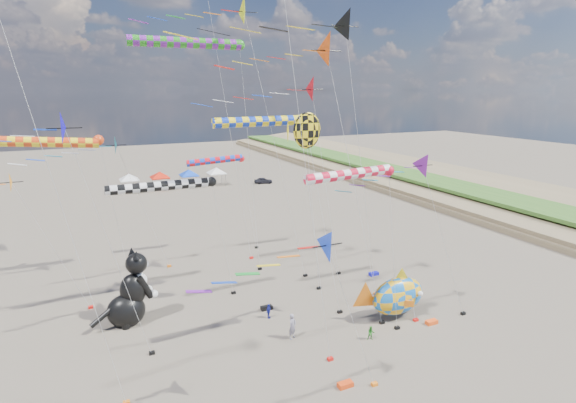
# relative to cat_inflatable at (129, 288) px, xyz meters

# --- Properties ---
(ground) EXTENTS (260.00, 260.00, 0.00)m
(ground) POSITION_rel_cat_inflatable_xyz_m (10.65, -14.38, -2.81)
(ground) COLOR brown
(ground) RESTS_ON ground
(delta_kite_0) EXTENTS (12.83, 2.53, 24.13)m
(delta_kite_0) POSITION_rel_cat_inflatable_xyz_m (10.36, 2.21, 19.78)
(delta_kite_0) COLOR #E6F40A
(delta_kite_0) RESTS_ON ground
(delta_kite_1) EXTENTS (15.72, 2.51, 22.54)m
(delta_kite_1) POSITION_rel_cat_inflatable_xyz_m (13.88, -3.77, 18.14)
(delta_kite_1) COLOR black
(delta_kite_1) RESTS_ON ground
(delta_kite_3) EXTENTS (10.41, 2.44, 20.53)m
(delta_kite_3) POSITION_rel_cat_inflatable_xyz_m (12.90, -7.94, 16.25)
(delta_kite_3) COLOR #D9480C
(delta_kite_3) RESTS_ON ground
(delta_kite_5) EXTENTS (12.12, 2.40, 18.16)m
(delta_kite_5) POSITION_rel_cat_inflatable_xyz_m (15.18, 1.37, 13.84)
(delta_kite_5) COLOR red
(delta_kite_5) RESTS_ON ground
(delta_kite_7) EXTENTS (11.70, 1.92, 13.13)m
(delta_kite_7) POSITION_rel_cat_inflatable_xyz_m (-0.68, 9.85, 8.98)
(delta_kite_7) COLOR #1EA6B3
(delta_kite_7) RESTS_ON ground
(delta_kite_8) EXTENTS (10.01, 1.87, 10.30)m
(delta_kite_8) POSITION_rel_cat_inflatable_xyz_m (7.73, -13.68, 6.19)
(delta_kite_8) COLOR blue
(delta_kite_8) RESTS_ON ground
(delta_kite_9) EXTENTS (10.25, 1.93, 15.90)m
(delta_kite_9) POSITION_rel_cat_inflatable_xyz_m (-4.08, -4.90, 11.78)
(delta_kite_9) COLOR #150BC9
(delta_kite_9) RESTS_ON ground
(delta_kite_11) EXTENTS (10.49, 1.88, 12.75)m
(delta_kite_11) POSITION_rel_cat_inflatable_xyz_m (18.51, -9.45, 8.64)
(delta_kite_11) COLOR #731A88
(delta_kite_11) RESTS_ON ground
(windsock_0) EXTENTS (10.70, 0.90, 20.95)m
(windsock_0) POSITION_rel_cat_inflatable_xyz_m (6.82, 5.47, 17.62)
(windsock_0) COLOR #228D19
(windsock_0) RESTS_ON ground
(windsock_1) EXTENTS (9.50, 0.77, 10.23)m
(windsock_1) POSITION_rel_cat_inflatable_xyz_m (3.40, 1.48, 6.99)
(windsock_1) COLOR black
(windsock_1) RESTS_ON ground
(windsock_2) EXTENTS (8.67, 0.80, 13.47)m
(windsock_2) POSITION_rel_cat_inflatable_xyz_m (-3.91, 5.42, 10.19)
(windsock_2) COLOR red
(windsock_2) RESTS_ON ground
(windsock_3) EXTENTS (7.27, 0.71, 10.33)m
(windsock_3) POSITION_rel_cat_inflatable_xyz_m (10.31, 11.29, 7.09)
(windsock_3) COLOR red
(windsock_3) RESTS_ON ground
(windsock_4) EXTENTS (9.04, 0.79, 14.95)m
(windsock_4) POSITION_rel_cat_inflatable_xyz_m (10.68, -0.77, 11.67)
(windsock_4) COLOR #1233BA
(windsock_4) RESTS_ON ground
(windsock_5) EXTENTS (7.77, 0.69, 12.09)m
(windsock_5) POSITION_rel_cat_inflatable_xyz_m (13.18, -9.05, 8.85)
(windsock_5) COLOR red
(windsock_5) RESTS_ON ground
(angelfish_kite) EXTENTS (3.74, 3.02, 15.31)m
(angelfish_kite) POSITION_rel_cat_inflatable_xyz_m (12.65, -3.25, 11.06)
(angelfish_kite) COLOR yellow
(angelfish_kite) RESTS_ON ground
(cat_inflatable) EXTENTS (4.55, 3.03, 5.63)m
(cat_inflatable) POSITION_rel_cat_inflatable_xyz_m (0.00, 0.00, 0.00)
(cat_inflatable) COLOR black
(cat_inflatable) RESTS_ON ground
(fish_inflatable) EXTENTS (5.96, 2.96, 4.08)m
(fish_inflatable) POSITION_rel_cat_inflatable_xyz_m (18.30, -7.70, -0.99)
(fish_inflatable) COLOR blue
(fish_inflatable) RESTS_ON ground
(person_adult) EXTENTS (0.80, 0.72, 1.84)m
(person_adult) POSITION_rel_cat_inflatable_xyz_m (9.94, -6.99, -1.89)
(person_adult) COLOR gray
(person_adult) RESTS_ON ground
(child_green) EXTENTS (0.60, 0.54, 1.01)m
(child_green) POSITION_rel_cat_inflatable_xyz_m (14.80, -9.43, -2.31)
(child_green) COLOR #2A8725
(child_green) RESTS_ON ground
(child_blue) EXTENTS (0.68, 0.65, 1.13)m
(child_blue) POSITION_rel_cat_inflatable_xyz_m (9.54, -3.63, -2.25)
(child_blue) COLOR #1D259F
(child_blue) RESTS_ON ground
(kite_bag_0) EXTENTS (0.90, 0.44, 0.30)m
(kite_bag_0) POSITION_rel_cat_inflatable_xyz_m (21.54, -0.26, -2.66)
(kite_bag_0) COLOR #1213BA
(kite_bag_0) RESTS_ON ground
(kite_bag_1) EXTENTS (0.90, 0.44, 0.30)m
(kite_bag_1) POSITION_rel_cat_inflatable_xyz_m (9.89, -2.31, -2.66)
(kite_bag_1) COLOR black
(kite_bag_1) RESTS_ON ground
(kite_bag_2) EXTENTS (0.90, 0.44, 0.30)m
(kite_bag_2) POSITION_rel_cat_inflatable_xyz_m (20.13, -9.52, -2.66)
(kite_bag_2) COLOR #FE5015
(kite_bag_2) RESTS_ON ground
(kite_bag_3) EXTENTS (0.90, 0.44, 0.30)m
(kite_bag_3) POSITION_rel_cat_inflatable_xyz_m (10.47, -13.06, -2.66)
(kite_bag_3) COLOR #EF4010
(kite_bag_3) RESTS_ON ground
(tent_row) EXTENTS (19.20, 4.20, 3.80)m
(tent_row) POSITION_rel_cat_inflatable_xyz_m (12.15, 45.62, 0.33)
(tent_row) COLOR white
(tent_row) RESTS_ON ground
(parked_car) EXTENTS (3.52, 1.95, 1.13)m
(parked_car) POSITION_rel_cat_inflatable_xyz_m (27.93, 43.62, -2.25)
(parked_car) COLOR #26262D
(parked_car) RESTS_ON ground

